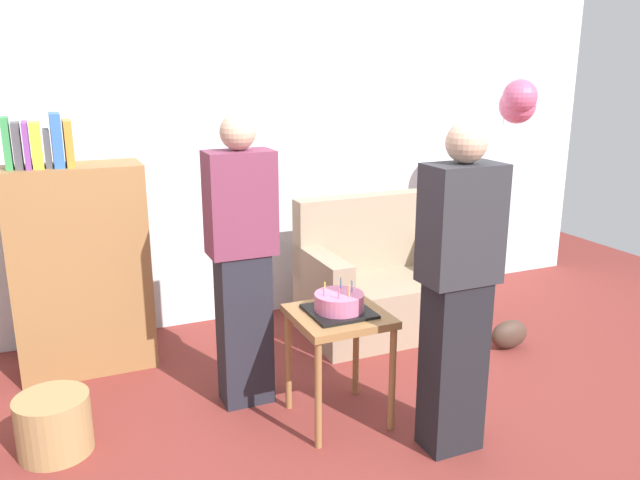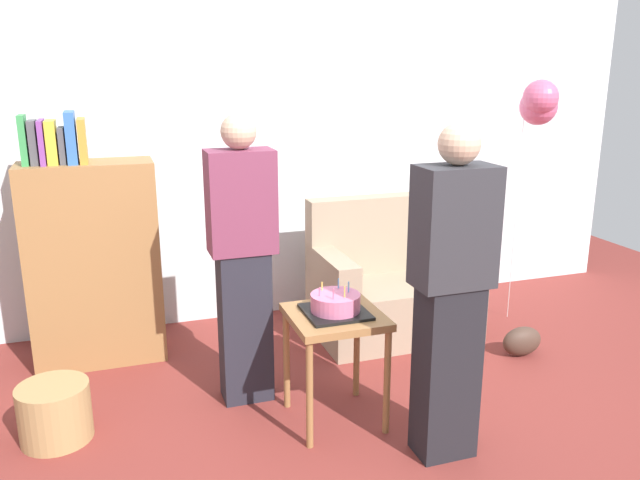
% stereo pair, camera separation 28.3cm
% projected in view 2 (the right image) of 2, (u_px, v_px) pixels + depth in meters
% --- Properties ---
extents(ground_plane, '(8.00, 8.00, 0.00)m').
position_uv_depth(ground_plane, '(379.00, 450.00, 3.19)').
color(ground_plane, maroon).
extents(wall_back, '(6.00, 0.10, 2.70)m').
position_uv_depth(wall_back, '(271.00, 138.00, 4.71)').
color(wall_back, silver).
rests_on(wall_back, ground_plane).
extents(couch, '(1.10, 0.70, 0.96)m').
position_uv_depth(couch, '(391.00, 286.00, 4.55)').
color(couch, gray).
rests_on(couch, ground_plane).
extents(bookshelf, '(0.80, 0.36, 1.61)m').
position_uv_depth(bookshelf, '(93.00, 259.00, 4.01)').
color(bookshelf, olive).
rests_on(bookshelf, ground_plane).
extents(side_table, '(0.48, 0.48, 0.62)m').
position_uv_depth(side_table, '(335.00, 330.00, 3.34)').
color(side_table, olive).
rests_on(side_table, ground_plane).
extents(birthday_cake, '(0.32, 0.32, 0.17)m').
position_uv_depth(birthday_cake, '(335.00, 304.00, 3.30)').
color(birthday_cake, black).
rests_on(birthday_cake, side_table).
extents(person_blowing_candles, '(0.36, 0.22, 1.63)m').
position_uv_depth(person_blowing_candles, '(243.00, 260.00, 3.50)').
color(person_blowing_candles, '#23232D').
rests_on(person_blowing_candles, ground_plane).
extents(person_holding_cake, '(0.36, 0.22, 1.63)m').
position_uv_depth(person_holding_cake, '(451.00, 295.00, 2.96)').
color(person_holding_cake, black).
rests_on(person_holding_cake, ground_plane).
extents(wicker_basket, '(0.36, 0.36, 0.30)m').
position_uv_depth(wicker_basket, '(55.00, 412.00, 3.25)').
color(wicker_basket, '#A88451').
rests_on(wicker_basket, ground_plane).
extents(handbag, '(0.28, 0.14, 0.20)m').
position_uv_depth(handbag, '(522.00, 341.00, 4.21)').
color(handbag, '#473328').
rests_on(handbag, ground_plane).
extents(balloon_bunch, '(0.28, 0.31, 1.78)m').
position_uv_depth(balloon_bunch, '(539.00, 103.00, 4.45)').
color(balloon_bunch, silver).
rests_on(balloon_bunch, ground_plane).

